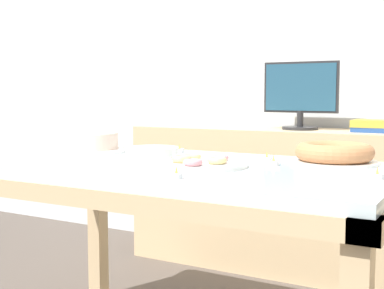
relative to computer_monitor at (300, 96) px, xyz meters
The scene contains 14 objects.
wall_back 0.42m from the computer_monitor, 94.54° to the left, with size 8.00×0.10×2.60m, color silver.
dining_table 1.30m from the computer_monitor, 91.09° to the right, with size 1.51×0.84×0.77m.
sideboard 0.60m from the computer_monitor, behind, with size 1.93×0.44×0.82m.
computer_monitor is the anchor object (origin of this frame).
book_stack 0.44m from the computer_monitor, ahead, with size 0.24×0.17×0.06m.
cake_chocolate_round 1.26m from the computer_monitor, 116.86° to the right, with size 0.30×0.30×0.08m.
cake_golden_bundt 1.12m from the computer_monitor, 65.76° to the right, with size 0.31×0.31×0.08m.
pastry_platter 1.31m from the computer_monitor, 87.17° to the right, with size 0.33×0.33×0.04m.
plate_stack 1.20m from the computer_monitor, 101.10° to the right, with size 0.21×0.21×0.04m.
tealight_near_cakes 1.01m from the computer_monitor, 102.87° to the right, with size 0.04×0.04×0.04m.
tealight_near_front 1.10m from the computer_monitor, 78.46° to the right, with size 0.04×0.04×0.04m.
tealight_left_edge 1.46m from the computer_monitor, 63.14° to the right, with size 0.04×0.04×0.04m.
tealight_right_edge 1.20m from the computer_monitor, 76.41° to the right, with size 0.04×0.04×0.04m.
tealight_centre 1.58m from the computer_monitor, 85.24° to the right, with size 0.04×0.04×0.04m.
Camera 1 is at (0.96, -1.65, 1.02)m, focal length 50.00 mm.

